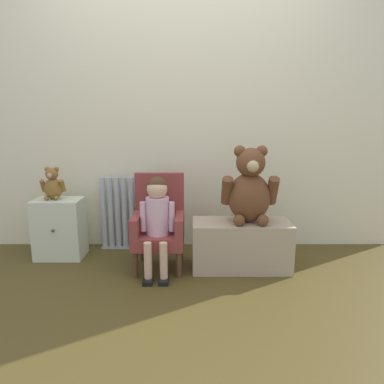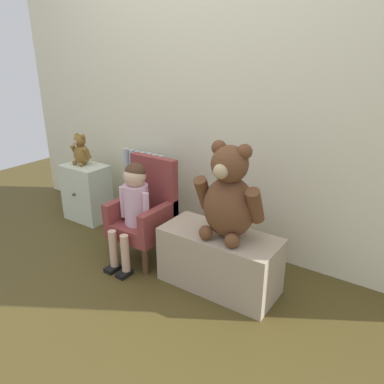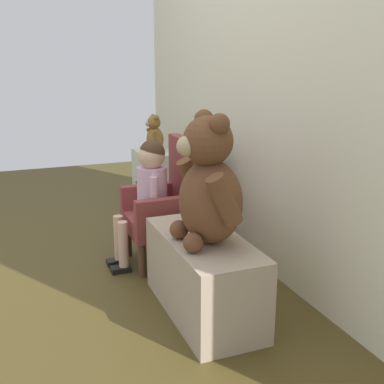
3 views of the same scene
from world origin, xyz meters
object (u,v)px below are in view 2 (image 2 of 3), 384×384
object	(u,v)px
large_teddy_bear	(229,197)
child_figure	(134,200)
radiator	(145,190)
child_armchair	(145,212)
low_bench	(219,260)
small_teddy_bear	(81,151)
small_dresser	(87,192)

from	to	relation	value
large_teddy_bear	child_figure	bearing A→B (deg)	-173.57
radiator	child_figure	xyz separation A→B (m)	(0.34, -0.49, 0.15)
child_armchair	child_figure	world-z (taller)	child_figure
radiator	child_armchair	size ratio (longest dim) A/B	0.89
low_bench	small_teddy_bear	distance (m)	1.58
radiator	small_dresser	world-z (taller)	radiator
radiator	low_bench	xyz separation A→B (m)	(0.97, -0.41, -0.13)
low_bench	small_teddy_bear	bearing A→B (deg)	171.22
large_teddy_bear	low_bench	bearing A→B (deg)	-179.00
small_dresser	child_figure	bearing A→B (deg)	-19.40
child_figure	radiator	bearing A→B (deg)	124.55
low_bench	small_dresser	bearing A→B (deg)	171.48
small_teddy_bear	radiator	bearing A→B (deg)	18.43
large_teddy_bear	small_teddy_bear	distance (m)	1.57
child_armchair	child_figure	xyz separation A→B (m)	(-0.00, -0.11, 0.13)
low_bench	large_teddy_bear	size ratio (longest dim) A/B	1.29
radiator	low_bench	size ratio (longest dim) A/B	0.87
small_dresser	small_teddy_bear	distance (m)	0.37
child_figure	small_dresser	bearing A→B (deg)	160.60
radiator	small_teddy_bear	distance (m)	0.64
small_dresser	child_figure	world-z (taller)	child_figure
radiator	child_figure	size ratio (longest dim) A/B	0.89
child_figure	small_teddy_bear	bearing A→B (deg)	160.56
small_teddy_bear	small_dresser	bearing A→B (deg)	-20.38
child_figure	low_bench	world-z (taller)	child_figure
large_teddy_bear	small_teddy_bear	world-z (taller)	large_teddy_bear
small_dresser	large_teddy_bear	bearing A→B (deg)	-8.20
small_teddy_bear	large_teddy_bear	bearing A→B (deg)	-8.46
radiator	low_bench	world-z (taller)	radiator
child_figure	low_bench	bearing A→B (deg)	6.88
low_bench	small_teddy_bear	xyz separation A→B (m)	(-1.51, 0.23, 0.43)
small_dresser	child_armchair	world-z (taller)	child_armchair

